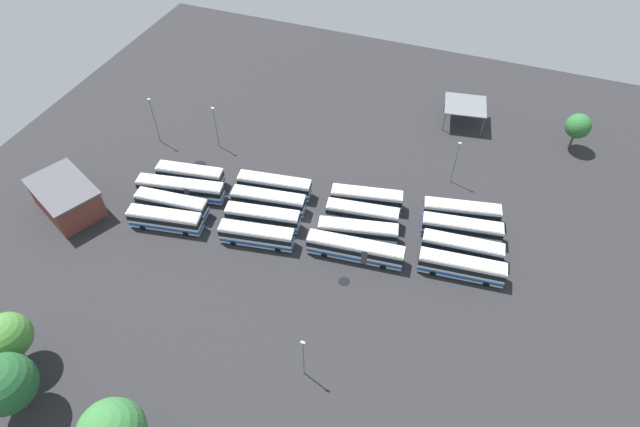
% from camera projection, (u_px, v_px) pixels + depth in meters
% --- Properties ---
extents(ground_plane, '(127.33, 127.33, 0.00)m').
position_uv_depth(ground_plane, '(314.00, 224.00, 85.69)').
color(ground_plane, '#28282B').
extents(bus_row0_slot0, '(12.60, 4.89, 3.51)m').
position_uv_depth(bus_row0_slot0, '(461.00, 212.00, 85.06)').
color(bus_row0_slot0, silver).
rests_on(bus_row0_slot0, ground_plane).
extents(bus_row0_slot1, '(12.75, 4.33, 3.51)m').
position_uv_depth(bus_row0_slot1, '(462.00, 229.00, 82.49)').
color(bus_row0_slot1, silver).
rests_on(bus_row0_slot1, ground_plane).
extents(bus_row0_slot2, '(12.42, 3.57, 3.51)m').
position_uv_depth(bus_row0_slot2, '(462.00, 248.00, 79.77)').
color(bus_row0_slot2, silver).
rests_on(bus_row0_slot2, ground_plane).
extents(bus_row0_slot3, '(12.93, 3.76, 3.51)m').
position_uv_depth(bus_row0_slot3, '(461.00, 267.00, 77.22)').
color(bus_row0_slot3, silver).
rests_on(bus_row0_slot3, ground_plane).
extents(bus_row1_slot0, '(12.14, 4.76, 3.51)m').
position_uv_depth(bus_row1_slot0, '(367.00, 198.00, 87.21)').
color(bus_row1_slot0, silver).
rests_on(bus_row1_slot0, ground_plane).
extents(bus_row1_slot1, '(12.00, 4.08, 3.51)m').
position_uv_depth(bus_row1_slot1, '(362.00, 214.00, 84.68)').
color(bus_row1_slot1, silver).
rests_on(bus_row1_slot1, ground_plane).
extents(bus_row1_slot2, '(12.77, 5.10, 3.51)m').
position_uv_depth(bus_row1_slot2, '(358.00, 232.00, 82.08)').
color(bus_row1_slot2, silver).
rests_on(bus_row1_slot2, ground_plane).
extents(bus_row1_slot3, '(15.10, 4.04, 3.51)m').
position_uv_depth(bus_row1_slot3, '(356.00, 250.00, 79.54)').
color(bus_row1_slot3, silver).
rests_on(bus_row1_slot3, ground_plane).
extents(bus_row2_slot0, '(12.87, 4.28, 3.51)m').
position_uv_depth(bus_row2_slot0, '(275.00, 186.00, 89.38)').
color(bus_row2_slot0, silver).
rests_on(bus_row2_slot0, ground_plane).
extents(bus_row2_slot1, '(12.57, 4.26, 3.51)m').
position_uv_depth(bus_row2_slot1, '(269.00, 201.00, 86.83)').
color(bus_row2_slot1, silver).
rests_on(bus_row2_slot1, ground_plane).
extents(bus_row2_slot2, '(12.29, 4.44, 3.51)m').
position_uv_depth(bus_row2_slot2, '(263.00, 217.00, 84.20)').
color(bus_row2_slot2, silver).
rests_on(bus_row2_slot2, ground_plane).
extents(bus_row2_slot3, '(12.01, 4.42, 3.51)m').
position_uv_depth(bus_row2_slot3, '(257.00, 235.00, 81.53)').
color(bus_row2_slot3, silver).
rests_on(bus_row2_slot3, ground_plane).
extents(bus_row3_slot0, '(11.96, 4.31, 3.51)m').
position_uv_depth(bus_row3_slot0, '(190.00, 175.00, 91.25)').
color(bus_row3_slot0, silver).
rests_on(bus_row3_slot0, ground_plane).
extents(bus_row3_slot1, '(15.12, 5.24, 3.51)m').
position_uv_depth(bus_row3_slot1, '(181.00, 189.00, 88.81)').
color(bus_row3_slot1, silver).
rests_on(bus_row3_slot1, ground_plane).
extents(bus_row3_slot2, '(12.34, 3.65, 3.51)m').
position_uv_depth(bus_row3_slot2, '(172.00, 204.00, 86.29)').
color(bus_row3_slot2, silver).
rests_on(bus_row3_slot2, ground_plane).
extents(bus_row3_slot3, '(12.21, 4.51, 3.51)m').
position_uv_depth(bus_row3_slot3, '(165.00, 220.00, 83.85)').
color(bus_row3_slot3, silver).
rests_on(bus_row3_slot3, ground_plane).
extents(depot_building, '(14.39, 12.39, 5.39)m').
position_uv_depth(depot_building, '(66.00, 198.00, 86.12)').
color(depot_building, brown).
rests_on(depot_building, ground_plane).
extents(maintenance_shelter, '(9.09, 8.65, 4.28)m').
position_uv_depth(maintenance_shelter, '(466.00, 105.00, 101.92)').
color(maintenance_shelter, slate).
rests_on(maintenance_shelter, ground_plane).
extents(lamp_post_by_building, '(0.56, 0.28, 8.78)m').
position_uv_depth(lamp_post_by_building, '(455.00, 161.00, 89.31)').
color(lamp_post_by_building, slate).
rests_on(lamp_post_by_building, ground_plane).
extents(lamp_post_mid_lot, '(0.56, 0.28, 9.72)m').
position_uv_depth(lamp_post_mid_lot, '(154.00, 119.00, 96.82)').
color(lamp_post_mid_lot, slate).
rests_on(lamp_post_mid_lot, ground_plane).
extents(lamp_post_far_corner, '(0.56, 0.28, 8.89)m').
position_uv_depth(lamp_post_far_corner, '(216.00, 126.00, 96.06)').
color(lamp_post_far_corner, slate).
rests_on(lamp_post_far_corner, ground_plane).
extents(lamp_post_near_entrance, '(0.56, 0.28, 7.98)m').
position_uv_depth(lamp_post_near_entrance, '(303.00, 357.00, 64.40)').
color(lamp_post_near_entrance, slate).
rests_on(lamp_post_near_entrance, ground_plane).
extents(tree_northwest, '(7.27, 7.27, 9.92)m').
position_uv_depth(tree_northwest, '(4.00, 384.00, 59.97)').
color(tree_northwest, brown).
rests_on(tree_northwest, ground_plane).
extents(tree_northeast, '(4.62, 4.62, 7.34)m').
position_uv_depth(tree_northeast, '(578.00, 126.00, 95.78)').
color(tree_northeast, brown).
rests_on(tree_northeast, ground_plane).
extents(tree_west_edge, '(6.02, 6.02, 8.98)m').
position_uv_depth(tree_west_edge, '(7.00, 336.00, 64.63)').
color(tree_west_edge, brown).
rests_on(tree_west_edge, ground_plane).
extents(puddle_back_corner, '(1.76, 1.76, 0.01)m').
position_uv_depth(puddle_back_corner, '(344.00, 281.00, 77.68)').
color(puddle_back_corner, black).
rests_on(puddle_back_corner, ground_plane).
extents(puddle_front_lane, '(2.81, 2.81, 0.01)m').
position_uv_depth(puddle_front_lane, '(199.00, 166.00, 95.72)').
color(puddle_front_lane, black).
rests_on(puddle_front_lane, ground_plane).
extents(puddle_between_rows, '(2.97, 2.97, 0.01)m').
position_uv_depth(puddle_between_rows, '(290.00, 184.00, 92.31)').
color(puddle_between_rows, black).
rests_on(puddle_between_rows, ground_plane).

